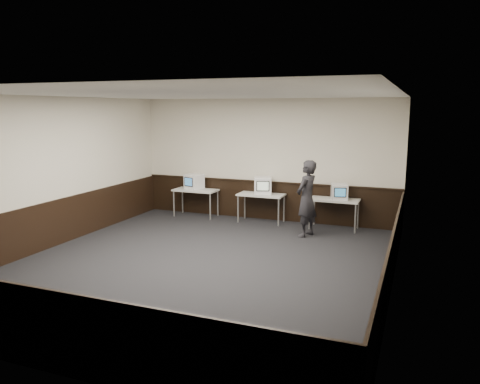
% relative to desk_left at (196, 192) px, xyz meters
% --- Properties ---
extents(floor, '(8.00, 8.00, 0.00)m').
position_rel_desk_left_xyz_m(floor, '(1.90, -3.60, -0.68)').
color(floor, black).
rests_on(floor, ground).
extents(ceiling, '(8.00, 8.00, 0.00)m').
position_rel_desk_left_xyz_m(ceiling, '(1.90, -3.60, 2.52)').
color(ceiling, white).
rests_on(ceiling, back_wall).
extents(back_wall, '(7.00, 0.00, 7.00)m').
position_rel_desk_left_xyz_m(back_wall, '(1.90, 0.40, 0.92)').
color(back_wall, beige).
rests_on(back_wall, ground).
extents(front_wall, '(7.00, 0.00, 7.00)m').
position_rel_desk_left_xyz_m(front_wall, '(1.90, -7.60, 0.92)').
color(front_wall, beige).
rests_on(front_wall, ground).
extents(left_wall, '(0.00, 8.00, 8.00)m').
position_rel_desk_left_xyz_m(left_wall, '(-1.60, -3.60, 0.92)').
color(left_wall, beige).
rests_on(left_wall, ground).
extents(right_wall, '(0.00, 8.00, 8.00)m').
position_rel_desk_left_xyz_m(right_wall, '(5.40, -3.60, 0.92)').
color(right_wall, beige).
rests_on(right_wall, ground).
extents(wainscot_back, '(6.98, 0.04, 1.00)m').
position_rel_desk_left_xyz_m(wainscot_back, '(1.90, 0.38, -0.18)').
color(wainscot_back, black).
rests_on(wainscot_back, back_wall).
extents(wainscot_front, '(6.98, 0.04, 1.00)m').
position_rel_desk_left_xyz_m(wainscot_front, '(1.90, -7.58, -0.18)').
color(wainscot_front, black).
rests_on(wainscot_front, front_wall).
extents(wainscot_left, '(0.04, 7.98, 1.00)m').
position_rel_desk_left_xyz_m(wainscot_left, '(-1.58, -3.60, -0.18)').
color(wainscot_left, black).
rests_on(wainscot_left, left_wall).
extents(wainscot_right, '(0.04, 7.98, 1.00)m').
position_rel_desk_left_xyz_m(wainscot_right, '(5.38, -3.60, -0.18)').
color(wainscot_right, black).
rests_on(wainscot_right, right_wall).
extents(wainscot_rail, '(6.98, 0.06, 0.04)m').
position_rel_desk_left_xyz_m(wainscot_rail, '(1.90, 0.36, 0.34)').
color(wainscot_rail, black).
rests_on(wainscot_rail, wainscot_back).
extents(desk_left, '(1.20, 0.60, 0.75)m').
position_rel_desk_left_xyz_m(desk_left, '(0.00, 0.00, 0.00)').
color(desk_left, beige).
rests_on(desk_left, ground).
extents(desk_center, '(1.20, 0.60, 0.75)m').
position_rel_desk_left_xyz_m(desk_center, '(1.90, 0.00, 0.00)').
color(desk_center, beige).
rests_on(desk_center, ground).
extents(desk_right, '(1.20, 0.60, 0.75)m').
position_rel_desk_left_xyz_m(desk_right, '(3.80, 0.00, 0.00)').
color(desk_right, beige).
rests_on(desk_right, ground).
extents(emac_left, '(0.52, 0.54, 0.41)m').
position_rel_desk_left_xyz_m(emac_left, '(-0.07, 0.04, 0.28)').
color(emac_left, white).
rests_on(emac_left, desk_left).
extents(emac_center, '(0.57, 0.58, 0.44)m').
position_rel_desk_left_xyz_m(emac_center, '(1.93, 0.03, 0.29)').
color(emac_center, white).
rests_on(emac_center, desk_center).
extents(emac_right, '(0.48, 0.49, 0.39)m').
position_rel_desk_left_xyz_m(emac_right, '(3.92, -0.03, 0.26)').
color(emac_right, white).
rests_on(emac_right, desk_right).
extents(person, '(0.60, 0.75, 1.78)m').
position_rel_desk_left_xyz_m(person, '(3.31, -0.90, 0.21)').
color(person, black).
rests_on(person, ground).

